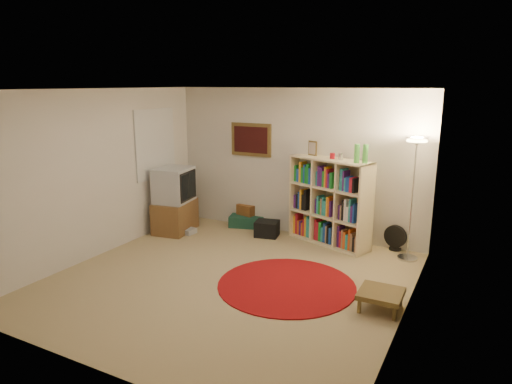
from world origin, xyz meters
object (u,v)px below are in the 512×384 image
(bookshelf, at_px, (329,203))
(tv_stand, at_px, (175,201))
(floor_fan, at_px, (395,238))
(suitcase, at_px, (248,221))
(side_table, at_px, (381,294))
(floor_lamp, at_px, (416,158))

(bookshelf, relative_size, tv_stand, 1.48)
(bookshelf, bearing_deg, floor_fan, 28.11)
(suitcase, bearing_deg, side_table, -51.42)
(tv_stand, distance_m, side_table, 4.10)
(bookshelf, height_order, side_table, bookshelf)
(bookshelf, bearing_deg, floor_lamp, 13.91)
(suitcase, distance_m, side_table, 3.57)
(floor_lamp, relative_size, suitcase, 2.58)
(tv_stand, height_order, suitcase, tv_stand)
(bookshelf, relative_size, suitcase, 2.37)
(side_table, bearing_deg, floor_fan, 96.61)
(bookshelf, height_order, floor_lamp, floor_lamp)
(tv_stand, bearing_deg, suitcase, 31.64)
(bookshelf, distance_m, floor_lamp, 1.56)
(tv_stand, relative_size, suitcase, 1.60)
(tv_stand, xyz_separation_m, suitcase, (0.99, 0.85, -0.45))
(bookshelf, xyz_separation_m, suitcase, (-1.61, 0.18, -0.58))
(floor_lamp, distance_m, floor_fan, 1.38)
(floor_fan, distance_m, side_table, 2.07)
(floor_fan, bearing_deg, bookshelf, -155.97)
(floor_fan, relative_size, side_table, 0.82)
(floor_fan, bearing_deg, floor_lamp, -33.96)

